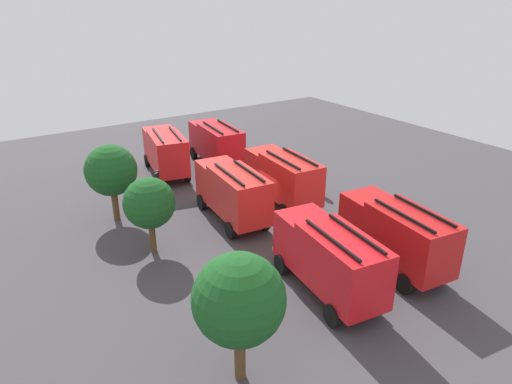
# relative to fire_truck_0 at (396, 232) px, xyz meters

# --- Properties ---
(ground_plane) EXTENTS (56.86, 56.86, 0.00)m
(ground_plane) POSITION_rel_fire_truck_0_xyz_m (10.36, 2.36, -2.15)
(ground_plane) COLOR #423F44
(fire_truck_0) EXTENTS (7.43, 3.41, 3.88)m
(fire_truck_0) POSITION_rel_fire_truck_0_xyz_m (0.00, 0.00, 0.00)
(fire_truck_0) COLOR red
(fire_truck_0) RESTS_ON ground
(fire_truck_1) EXTENTS (7.37, 3.23, 3.88)m
(fire_truck_1) POSITION_rel_fire_truck_0_xyz_m (10.31, 0.11, 0.00)
(fire_truck_1) COLOR red
(fire_truck_1) RESTS_ON ground
(fire_truck_2) EXTENTS (7.41, 3.35, 3.88)m
(fire_truck_2) POSITION_rel_fire_truck_0_xyz_m (20.13, 0.16, 0.00)
(fire_truck_2) COLOR red
(fire_truck_2) RESTS_ON ground
(fire_truck_3) EXTENTS (7.45, 3.48, 3.88)m
(fire_truck_3) POSITION_rel_fire_truck_0_xyz_m (0.09, 4.76, 0.00)
(fire_truck_3) COLOR red
(fire_truck_3) RESTS_ON ground
(fire_truck_4) EXTENTS (7.40, 3.30, 3.88)m
(fire_truck_4) POSITION_rel_fire_truck_0_xyz_m (9.94, 4.53, 0.00)
(fire_truck_4) COLOR red
(fire_truck_4) RESTS_ON ground
(fire_truck_5) EXTENTS (7.54, 3.87, 3.88)m
(fire_truck_5) POSITION_rel_fire_truck_0_xyz_m (20.43, 4.82, 0.00)
(fire_truck_5) COLOR red
(fire_truck_5) RESTS_ON ground
(firefighter_0) EXTENTS (0.39, 0.48, 1.70)m
(firefighter_0) POSITION_rel_fire_truck_0_xyz_m (9.95, -3.27, -1.20)
(firefighter_0) COLOR black
(firefighter_0) RESTS_ON ground
(firefighter_1) EXTENTS (0.36, 0.47, 1.79)m
(firefighter_1) POSITION_rel_fire_truck_0_xyz_m (25.03, -3.04, -1.14)
(firefighter_1) COLOR black
(firefighter_1) RESTS_ON ground
(firefighter_2) EXTENTS (0.46, 0.47, 1.74)m
(firefighter_2) POSITION_rel_fire_truck_0_xyz_m (24.45, -2.03, -1.18)
(firefighter_2) COLOR black
(firefighter_2) RESTS_ON ground
(firefighter_3) EXTENTS (0.41, 0.48, 1.63)m
(firefighter_3) POSITION_rel_fire_truck_0_xyz_m (17.58, 6.76, -1.25)
(firefighter_3) COLOR black
(firefighter_3) RESTS_ON ground
(tree_0) EXTENTS (3.58, 3.58, 5.55)m
(tree_0) POSITION_rel_fire_truck_0_xyz_m (-2.34, 11.45, 1.58)
(tree_0) COLOR brown
(tree_0) RESTS_ON ground
(tree_1) EXTENTS (3.00, 3.00, 4.65)m
(tree_1) POSITION_rel_fire_truck_0_xyz_m (8.97, 10.60, 0.98)
(tree_1) COLOR brown
(tree_1) RESTS_ON ground
(tree_2) EXTENTS (3.40, 3.40, 5.27)m
(tree_2) POSITION_rel_fire_truck_0_xyz_m (14.35, 11.09, 1.39)
(tree_2) COLOR brown
(tree_2) RESTS_ON ground
(traffic_cone_0) EXTENTS (0.47, 0.47, 0.67)m
(traffic_cone_0) POSITION_rel_fire_truck_0_xyz_m (16.16, 3.02, -1.82)
(traffic_cone_0) COLOR #F2600C
(traffic_cone_0) RESTS_ON ground
(traffic_cone_1) EXTENTS (0.49, 0.49, 0.71)m
(traffic_cone_1) POSITION_rel_fire_truck_0_xyz_m (21.34, -2.75, -1.80)
(traffic_cone_1) COLOR #F2600C
(traffic_cone_1) RESTS_ON ground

